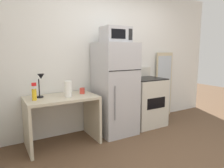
{
  "coord_description": "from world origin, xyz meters",
  "views": [
    {
      "loc": [
        -1.99,
        -1.71,
        1.43
      ],
      "look_at": [
        -0.33,
        1.1,
        0.91
      ],
      "focal_mm": 33.14,
      "sensor_mm": 36.0,
      "label": 1
    }
  ],
  "objects": [
    {
      "name": "microwave",
      "position": [
        -0.16,
        1.28,
        1.7
      ],
      "size": [
        0.46,
        0.35,
        0.26
      ],
      "color": "#B7B7BC",
      "rests_on": "refrigerator"
    },
    {
      "name": "oven_range",
      "position": [
        0.56,
        1.33,
        0.47
      ],
      "size": [
        0.65,
        0.61,
        1.1
      ],
      "color": "beige",
      "rests_on": "ground"
    },
    {
      "name": "ground_plane",
      "position": [
        0.0,
        0.0,
        0.0
      ],
      "size": [
        12.0,
        12.0,
        0.0
      ],
      "primitive_type": "plane",
      "color": "brown"
    },
    {
      "name": "refrigerator",
      "position": [
        -0.16,
        1.3,
        0.78
      ],
      "size": [
        0.63,
        0.68,
        1.57
      ],
      "color": "#B7B7BC",
      "rests_on": "ground"
    },
    {
      "name": "coffee_mug",
      "position": [
        -0.74,
        1.35,
        0.8
      ],
      "size": [
        0.08,
        0.08,
        0.09
      ],
      "primitive_type": "cylinder",
      "color": "#D83F33",
      "rests_on": "desk"
    },
    {
      "name": "spray_bottle",
      "position": [
        -1.49,
        1.26,
        0.85
      ],
      "size": [
        0.06,
        0.06,
        0.25
      ],
      "color": "yellow",
      "rests_on": "desk"
    },
    {
      "name": "desk",
      "position": [
        -1.1,
        1.31,
        0.51
      ],
      "size": [
        1.05,
        0.64,
        0.75
      ],
      "color": "beige",
      "rests_on": "ground"
    },
    {
      "name": "paper_towel_roll",
      "position": [
        -1.01,
        1.24,
        0.87
      ],
      "size": [
        0.11,
        0.11,
        0.24
      ],
      "primitive_type": "cylinder",
      "color": "white",
      "rests_on": "desk"
    },
    {
      "name": "leaning_mirror",
      "position": [
        1.28,
        1.59,
        0.7
      ],
      "size": [
        0.44,
        0.03,
        1.4
      ],
      "color": "#C6B793",
      "rests_on": "ground"
    },
    {
      "name": "desk_lamp",
      "position": [
        -1.37,
        1.4,
        0.99
      ],
      "size": [
        0.14,
        0.12,
        0.35
      ],
      "color": "black",
      "rests_on": "desk"
    },
    {
      "name": "wall_back_white",
      "position": [
        0.0,
        1.7,
        1.3
      ],
      "size": [
        5.0,
        0.1,
        2.6
      ],
      "primitive_type": "cube",
      "color": "white",
      "rests_on": "ground"
    }
  ]
}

